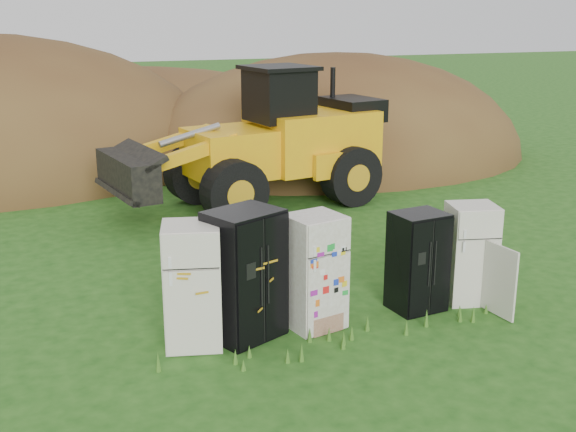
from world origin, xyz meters
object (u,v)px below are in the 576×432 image
Objects in this scene: fridge_black_side at (244,275)px; fridge_open_door at (470,253)px; fridge_leftmost at (192,285)px; fridge_sticker at (314,271)px; wheel_loader at (249,139)px; fridge_black_right at (418,261)px.

fridge_black_side is 1.17× the size of fridge_open_door.
fridge_leftmost reaches higher than fridge_sticker.
fridge_leftmost is 7.75m from wheel_loader.
fridge_open_door is at bearing -87.00° from wheel_loader.
wheel_loader reaches higher than fridge_sticker.
fridge_leftmost is 0.94× the size of fridge_black_side.
fridge_leftmost is at bearing 166.95° from fridge_sticker.
fridge_open_door is (2.85, 0.04, -0.06)m from fridge_sticker.
fridge_black_right is 0.98× the size of fridge_open_door.
fridge_sticker reaches higher than fridge_open_door.
fridge_sticker is (1.12, -0.02, -0.09)m from fridge_black_side.
fridge_black_side is 1.12m from fridge_sticker.
fridge_sticker is (1.91, -0.02, -0.03)m from fridge_leftmost.
fridge_leftmost is at bearing 155.63° from fridge_black_side.
fridge_black_side is at bearing -118.39° from wheel_loader.
fridge_sticker is 1.07× the size of fridge_open_door.
fridge_sticker is 0.25× the size of wheel_loader.
fridge_black_right is at bearing -94.99° from wheel_loader.
fridge_sticker is 7.23m from wheel_loader.
fridge_sticker is at bearing -25.53° from fridge_black_side.
fridge_black_right is 7.14m from wheel_loader.
wheel_loader is at bearing 117.04° from fridge_open_door.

